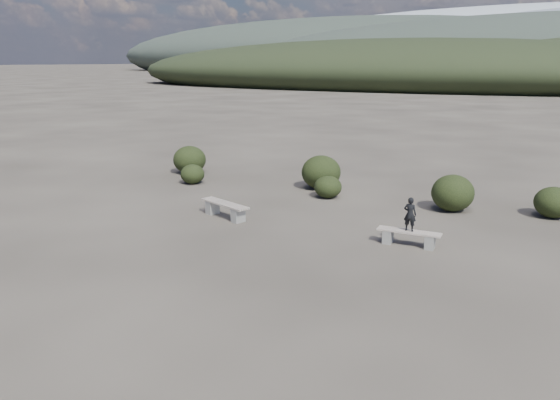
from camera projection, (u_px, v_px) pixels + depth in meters
The scene contains 10 objects.
ground at pixel (179, 276), 12.40m from camera, with size 1200.00×1200.00×0.00m, color #332D27.
bench_left at pixel (225, 209), 16.97m from camera, with size 1.97×0.96×0.48m.
bench_right at pixel (409, 237), 14.40m from camera, with size 1.68×0.45×0.42m.
seated_person at pixel (410, 214), 14.25m from camera, with size 0.33×0.22×0.91m, color black.
shrub_a at pixel (192, 174), 21.68m from camera, with size 0.95×0.95×0.78m, color black.
shrub_b at pixel (321, 172), 20.76m from camera, with size 1.50×1.50×1.28m, color black.
shrub_c at pixel (328, 187), 19.45m from camera, with size 0.99×0.99×0.79m, color black.
shrub_d at pixel (453, 193), 17.70m from camera, with size 1.36×1.36×1.19m, color black.
shrub_e at pixel (554, 202), 16.96m from camera, with size 1.17×1.17×0.97m, color black.
shrub_f at pixel (190, 160), 23.65m from camera, with size 1.41×1.41×1.19m, color black.
Camera 1 is at (7.63, -9.01, 4.76)m, focal length 35.00 mm.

